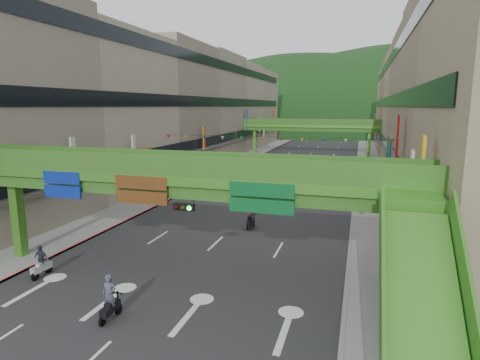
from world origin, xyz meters
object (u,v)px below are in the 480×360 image
object	(u,v)px
overpass_near	(187,191)
pedestrian_red	(409,274)
car_yellow	(311,165)
scooter_rider_mid	(251,215)
scooter_rider_near	(110,299)
car_silver	(273,163)

from	to	relation	value
overpass_near	pedestrian_red	world-z (taller)	overpass_near
overpass_near	car_yellow	world-z (taller)	overpass_near
scooter_rider_mid	scooter_rider_near	bearing A→B (deg)	-99.12
scooter_rider_mid	car_silver	distance (m)	32.38
pedestrian_red	overpass_near	bearing A→B (deg)	-152.86
overpass_near	pedestrian_red	bearing A→B (deg)	13.08
pedestrian_red	car_yellow	bearing A→B (deg)	117.98
car_silver	car_yellow	xyz separation A→B (m)	(5.96, -0.76, 0.13)
overpass_near	scooter_rider_near	world-z (taller)	overpass_near
car_yellow	pedestrian_red	bearing A→B (deg)	-74.30
overpass_near	pedestrian_red	distance (m)	12.34
overpass_near	scooter_rider_near	distance (m)	6.36
car_silver	pedestrian_red	bearing A→B (deg)	-77.31
scooter_rider_near	scooter_rider_mid	bearing A→B (deg)	80.88
scooter_rider_near	pedestrian_red	size ratio (longest dim) A/B	1.17
car_yellow	pedestrian_red	world-z (taller)	pedestrian_red
overpass_near	car_silver	world-z (taller)	overpass_near
scooter_rider_near	scooter_rider_mid	distance (m)	15.40
scooter_rider_near	pedestrian_red	bearing A→B (deg)	27.91
scooter_rider_mid	pedestrian_red	distance (m)	13.54
scooter_rider_mid	car_yellow	bearing A→B (deg)	88.19
scooter_rider_mid	pedestrian_red	bearing A→B (deg)	-37.32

